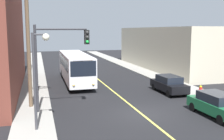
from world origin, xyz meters
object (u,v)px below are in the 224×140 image
object	(u,v)px
city_bus	(75,66)
fire_hydrant	(201,90)
traffic_signal_left_corner	(59,52)
street_lamp_left	(38,67)
utility_pole_near	(28,27)
parked_car_green	(216,104)
parked_car_black	(169,84)

from	to	relation	value
city_bus	fire_hydrant	size ratio (longest dim) A/B	14.50
city_bus	traffic_signal_left_corner	size ratio (longest dim) A/B	2.03
traffic_signal_left_corner	street_lamp_left	distance (m)	3.76
utility_pole_near	traffic_signal_left_corner	xyz separation A→B (m)	(2.04, -1.59, -1.68)
parked_car_green	fire_hydrant	xyz separation A→B (m)	(2.20, 5.18, -0.26)
parked_car_green	parked_car_black	bearing A→B (deg)	88.72
city_bus	parked_car_black	xyz separation A→B (m)	(7.67, -7.53, -0.98)
utility_pole_near	fire_hydrant	xyz separation A→B (m)	(14.30, -0.14, -5.40)
street_lamp_left	traffic_signal_left_corner	bearing A→B (deg)	67.61
traffic_signal_left_corner	city_bus	bearing A→B (deg)	76.93
city_bus	utility_pole_near	distance (m)	11.26
traffic_signal_left_corner	fire_hydrant	distance (m)	12.89
city_bus	parked_car_black	bearing A→B (deg)	-44.47
parked_car_green	traffic_signal_left_corner	world-z (taller)	traffic_signal_left_corner
parked_car_black	street_lamp_left	distance (m)	13.83
fire_hydrant	parked_car_black	bearing A→B (deg)	135.48
traffic_signal_left_corner	parked_car_black	bearing A→B (deg)	18.66
traffic_signal_left_corner	street_lamp_left	world-z (taller)	traffic_signal_left_corner
utility_pole_near	street_lamp_left	distance (m)	5.54
city_bus	street_lamp_left	bearing A→B (deg)	-105.38
parked_car_black	fire_hydrant	bearing A→B (deg)	-44.52
street_lamp_left	fire_hydrant	xyz separation A→B (m)	(13.68, 4.88, -3.16)
city_bus	fire_hydrant	bearing A→B (deg)	-44.48
traffic_signal_left_corner	fire_hydrant	world-z (taller)	traffic_signal_left_corner
utility_pole_near	parked_car_green	bearing A→B (deg)	-23.74
parked_car_black	fire_hydrant	size ratio (longest dim) A/B	5.27
city_bus	parked_car_black	distance (m)	10.80
parked_car_black	street_lamp_left	xyz separation A→B (m)	(-11.64, -6.89, 2.90)
traffic_signal_left_corner	utility_pole_near	bearing A→B (deg)	142.10
city_bus	traffic_signal_left_corner	distance (m)	11.55
city_bus	utility_pole_near	size ratio (longest dim) A/B	1.14
parked_car_green	street_lamp_left	xyz separation A→B (m)	(-11.48, 0.30, 2.90)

